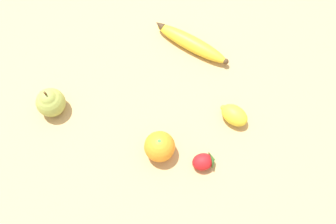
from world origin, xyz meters
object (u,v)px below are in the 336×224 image
object	(u,v)px
strawberry	(204,161)
pear	(50,102)
banana	(191,43)
lemon	(234,115)
orange	(160,146)

from	to	relation	value
strawberry	pear	bearing A→B (deg)	146.53
banana	lemon	xyz separation A→B (m)	(0.14, -0.19, 0.00)
pear	strawberry	distance (m)	0.39
pear	strawberry	xyz separation A→B (m)	(0.39, -0.07, -0.02)
strawberry	lemon	xyz separation A→B (m)	(0.05, 0.13, 0.00)
banana	strawberry	distance (m)	0.33
strawberry	lemon	world-z (taller)	lemon
pear	strawberry	bearing A→B (deg)	-10.72
orange	strawberry	bearing A→B (deg)	-5.89
strawberry	lemon	bearing A→B (deg)	44.48
lemon	banana	bearing A→B (deg)	125.77
lemon	orange	bearing A→B (deg)	-143.98
orange	pear	distance (m)	0.29
banana	pear	world-z (taller)	pear
lemon	strawberry	bearing A→B (deg)	-112.77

